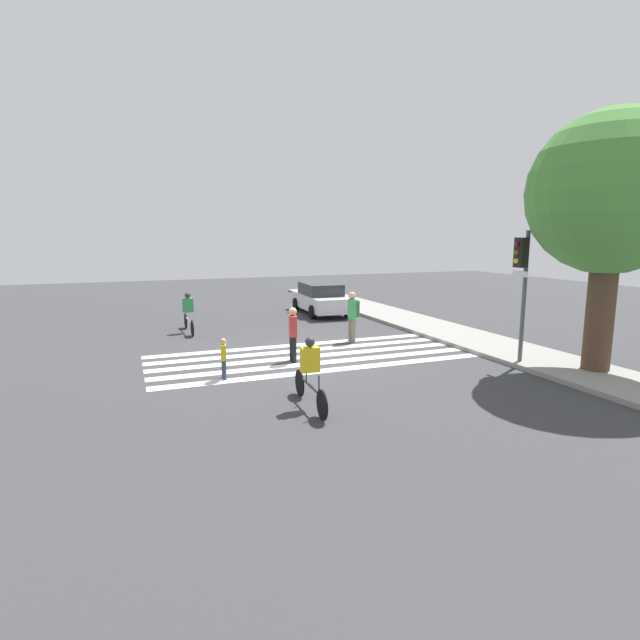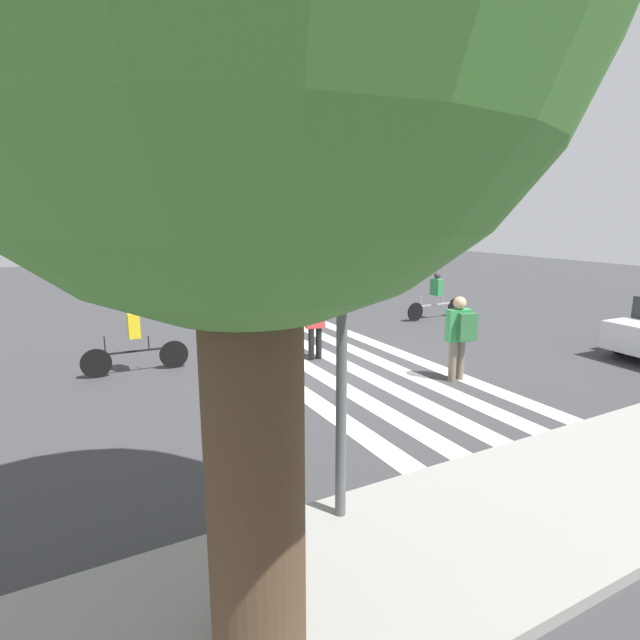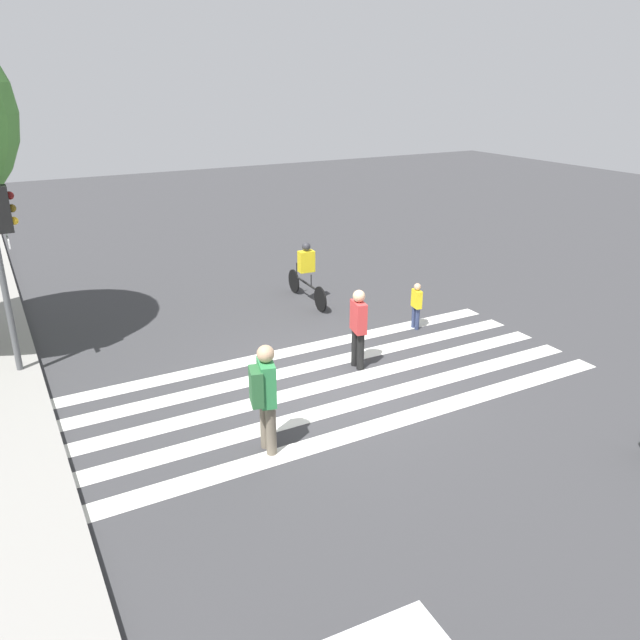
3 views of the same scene
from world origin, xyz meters
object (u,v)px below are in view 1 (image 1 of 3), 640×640
object	(u,v)px
traffic_light	(522,272)
pedestrian_adult_blue_shirt	(353,313)
pedestrian_child_with_backpack	(224,356)
pedestrian_adult_tall_backpack	(293,331)
car_parked_dark_suv	(321,298)
cyclist_mid_street	(310,370)
cyclist_far_lane	(188,311)
street_tree	(611,195)

from	to	relation	value
traffic_light	pedestrian_adult_blue_shirt	xyz separation A→B (m)	(-4.79, -3.05, -1.69)
pedestrian_child_with_backpack	pedestrian_adult_tall_backpack	bearing A→B (deg)	126.50
pedestrian_adult_blue_shirt	car_parked_dark_suv	bearing A→B (deg)	3.74
pedestrian_adult_tall_backpack	cyclist_mid_street	size ratio (longest dim) A/B	0.72
cyclist_far_lane	pedestrian_child_with_backpack	bearing A→B (deg)	-0.76
traffic_light	street_tree	distance (m)	2.91
cyclist_far_lane	car_parked_dark_suv	bearing A→B (deg)	109.65
pedestrian_adult_blue_shirt	car_parked_dark_suv	xyz separation A→B (m)	(-6.51, 1.31, -0.30)
traffic_light	street_tree	xyz separation A→B (m)	(1.48, 1.40, 2.07)
traffic_light	pedestrian_adult_tall_backpack	distance (m)	6.84
street_tree	cyclist_mid_street	xyz separation A→B (m)	(-0.32, -8.27, -3.96)
car_parked_dark_suv	street_tree	bearing A→B (deg)	16.66
pedestrian_child_with_backpack	cyclist_mid_street	world-z (taller)	cyclist_mid_street
street_tree	traffic_light	bearing A→B (deg)	-136.46
pedestrian_adult_tall_backpack	street_tree	bearing A→B (deg)	71.24
street_tree	pedestrian_adult_tall_backpack	bearing A→B (deg)	-120.65
pedestrian_adult_blue_shirt	pedestrian_child_with_backpack	bearing A→B (deg)	135.58
car_parked_dark_suv	cyclist_mid_street	bearing A→B (deg)	-19.53
cyclist_mid_street	cyclist_far_lane	xyz separation A→B (m)	(-9.94, -1.45, -0.00)
street_tree	car_parked_dark_suv	distance (m)	13.77
pedestrian_adult_tall_backpack	car_parked_dark_suv	bearing A→B (deg)	165.42
traffic_light	street_tree	world-z (taller)	street_tree
pedestrian_adult_tall_backpack	car_parked_dark_suv	size ratio (longest dim) A/B	0.36
street_tree	car_parked_dark_suv	xyz separation A→B (m)	(-12.78, -3.14, -4.06)
pedestrian_adult_blue_shirt	cyclist_mid_street	size ratio (longest dim) A/B	0.79
pedestrian_adult_tall_backpack	cyclist_mid_street	distance (m)	4.14
street_tree	pedestrian_adult_blue_shirt	bearing A→B (deg)	-144.63
cyclist_mid_street	car_parked_dark_suv	distance (m)	13.48
traffic_light	pedestrian_adult_blue_shirt	distance (m)	5.93
traffic_light	cyclist_mid_street	distance (m)	7.22
traffic_light	pedestrian_child_with_backpack	xyz separation A→B (m)	(-1.74, -8.24, -2.12)
pedestrian_adult_blue_shirt	cyclist_mid_street	distance (m)	7.08
pedestrian_adult_tall_backpack	pedestrian_adult_blue_shirt	bearing A→B (deg)	135.54
pedestrian_child_with_backpack	cyclist_far_lane	distance (m)	7.04
street_tree	pedestrian_child_with_backpack	distance (m)	11.00
traffic_light	cyclist_far_lane	xyz separation A→B (m)	(-8.78, -8.32, -1.89)
pedestrian_adult_tall_backpack	cyclist_far_lane	xyz separation A→B (m)	(-5.90, -2.38, -0.08)
pedestrian_adult_blue_shirt	car_parked_dark_suv	size ratio (longest dim) A/B	0.40
cyclist_mid_street	street_tree	bearing A→B (deg)	90.42
pedestrian_adult_tall_backpack	cyclist_mid_street	xyz separation A→B (m)	(4.03, -0.93, -0.07)
pedestrian_child_with_backpack	car_parked_dark_suv	world-z (taller)	car_parked_dark_suv
pedestrian_child_with_backpack	cyclist_far_lane	bearing A→B (deg)	-169.03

